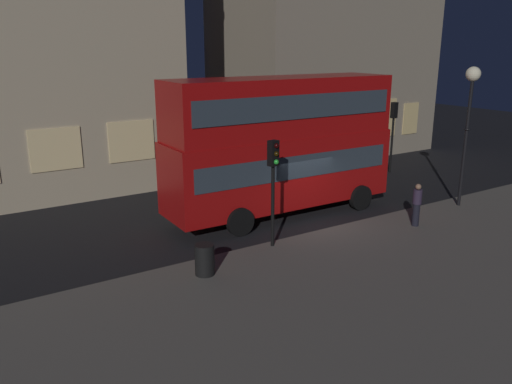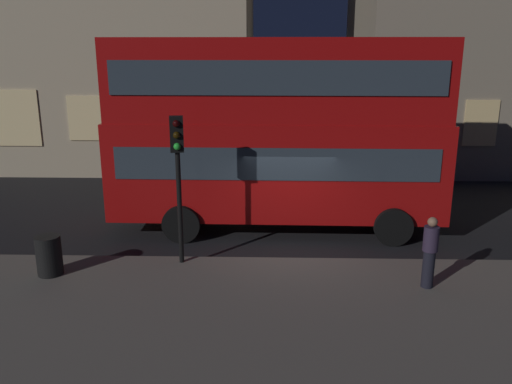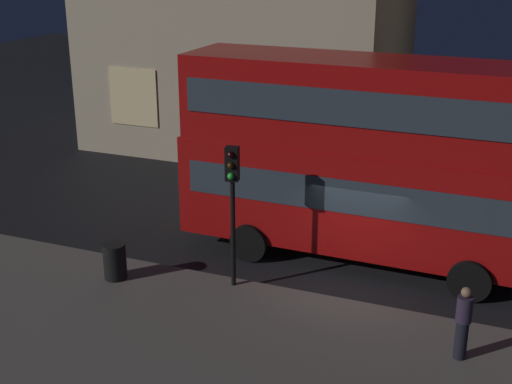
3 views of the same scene
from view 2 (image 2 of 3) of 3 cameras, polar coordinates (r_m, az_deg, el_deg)
ground_plane at (r=14.40m, az=3.58°, el=-6.40°), size 80.00×80.00×0.00m
sidewalk_slab at (r=9.42m, az=4.76°, el=-18.90°), size 44.00×9.64×0.12m
building_with_clock at (r=26.47m, az=-15.17°, el=19.45°), size 12.55×8.39×14.78m
double_decker_bus at (r=15.35m, az=2.24°, el=7.13°), size 9.82×2.94×5.61m
traffic_light_near_kerb at (r=12.68m, az=-8.52°, el=3.56°), size 0.36×0.38×3.69m
pedestrian at (r=12.35m, az=18.39°, el=-6.16°), size 0.34×0.34×1.66m
litter_bin at (r=13.44m, az=-21.61°, el=-6.42°), size 0.60×0.60×0.96m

